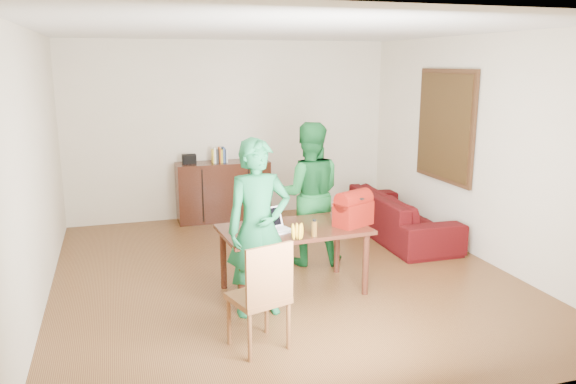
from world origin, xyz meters
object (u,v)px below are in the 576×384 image
object	(u,v)px
table	(294,235)
red_bag	(353,212)
chair	(259,317)
bottle	(314,228)
person_near	(258,228)
laptop	(276,228)
sofa	(399,215)
person_far	(309,194)

from	to	relation	value
table	red_bag	distance (m)	0.67
chair	red_bag	distance (m)	1.69
table	bottle	xyz separation A→B (m)	(0.10, -0.34, 0.17)
person_near	laptop	xyz separation A→B (m)	(0.26, 0.30, -0.10)
bottle	chair	bearing A→B (deg)	-135.94
chair	sofa	xyz separation A→B (m)	(2.62, 2.46, 0.03)
chair	person_far	bearing A→B (deg)	43.38
person_near	person_far	distance (m)	1.51
bottle	red_bag	bearing A→B (deg)	24.91
chair	laptop	world-z (taller)	chair
chair	sofa	bearing A→B (deg)	26.77
laptop	sofa	xyz separation A→B (m)	(2.19, 1.49, -0.44)
person_near	chair	bearing A→B (deg)	-105.83
chair	bottle	bearing A→B (deg)	27.62
bottle	sofa	bearing A→B (deg)	42.86
person_far	sofa	distance (m)	1.73
laptop	table	bearing A→B (deg)	4.82
chair	laptop	bearing A→B (deg)	49.60
bottle	red_bag	size ratio (longest dim) A/B	0.43
person_far	laptop	world-z (taller)	person_far
laptop	person_far	bearing A→B (deg)	35.09
person_near	bottle	xyz separation A→B (m)	(0.58, 0.05, -0.06)
chair	sofa	distance (m)	3.59
table	bottle	world-z (taller)	bottle
laptop	bottle	xyz separation A→B (m)	(0.32, -0.25, 0.04)
sofa	person_near	bearing A→B (deg)	127.07
person_near	red_bag	distance (m)	1.14
person_far	sofa	world-z (taller)	person_far
person_far	laptop	distance (m)	1.12
chair	person_near	xyz separation A→B (m)	(0.17, 0.67, 0.57)
person_far	sofa	bearing A→B (deg)	-144.46
person_far	bottle	xyz separation A→B (m)	(-0.34, -1.15, -0.06)
laptop	sofa	bearing A→B (deg)	15.46
table	person_near	size ratio (longest dim) A/B	0.91
table	chair	world-z (taller)	chair
bottle	person_near	bearing A→B (deg)	-174.57
table	laptop	distance (m)	0.27
red_bag	bottle	bearing A→B (deg)	-179.90
person_near	person_far	bearing A→B (deg)	51.04
table	person_far	bearing A→B (deg)	57.45
person_far	red_bag	xyz separation A→B (m)	(0.18, -0.91, -0.00)
table	sofa	world-z (taller)	table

